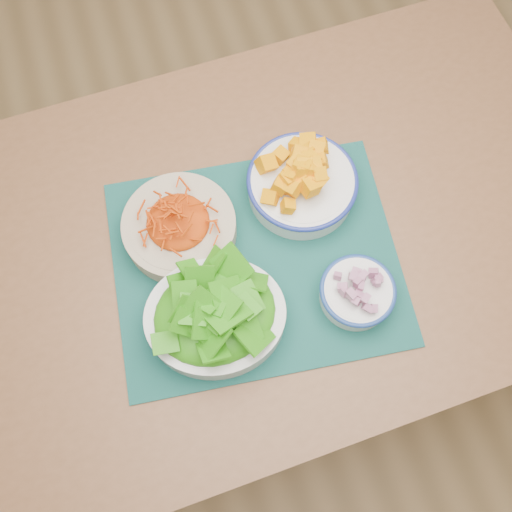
{
  "coord_description": "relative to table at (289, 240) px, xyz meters",
  "views": [
    {
      "loc": [
        -0.16,
        -0.27,
        1.78
      ],
      "look_at": [
        -0.04,
        0.09,
        0.78
      ],
      "focal_mm": 40.0,
      "sensor_mm": 36.0,
      "label": 1
    }
  ],
  "objects": [
    {
      "name": "lettuce_bowl",
      "position": [
        -0.2,
        -0.15,
        0.15
      ],
      "size": [
        0.28,
        0.25,
        0.11
      ],
      "rotation": [
        0.0,
        0.0,
        -0.17
      ],
      "color": "silver",
      "rests_on": "placemat"
    },
    {
      "name": "squash_bowl",
      "position": [
        0.04,
        0.06,
        0.14
      ],
      "size": [
        0.27,
        0.27,
        0.11
      ],
      "rotation": [
        0.0,
        0.0,
        0.39
      ],
      "color": "silver",
      "rests_on": "placemat"
    },
    {
      "name": "table",
      "position": [
        0.0,
        0.0,
        0.0
      ],
      "size": [
        1.3,
        0.88,
        0.75
      ],
      "rotation": [
        0.0,
        0.0,
        0.02
      ],
      "color": "brown",
      "rests_on": "ground"
    },
    {
      "name": "ground",
      "position": [
        -0.05,
        -0.15,
        -0.66
      ],
      "size": [
        4.0,
        4.0,
        0.0
      ],
      "primitive_type": "plane",
      "color": "#A5814F",
      "rests_on": "ground"
    },
    {
      "name": "placemat",
      "position": [
        -0.09,
        -0.06,
        0.09
      ],
      "size": [
        0.59,
        0.5,
        0.0
      ],
      "primitive_type": "cube",
      "rotation": [
        0.0,
        0.0,
        -0.12
      ],
      "color": "#0B332F",
      "rests_on": "table"
    },
    {
      "name": "carrot_bowl",
      "position": [
        -0.21,
        0.04,
        0.13
      ],
      "size": [
        0.27,
        0.27,
        0.08
      ],
      "rotation": [
        0.0,
        0.0,
        0.32
      ],
      "color": "#BDAB8D",
      "rests_on": "placemat"
    },
    {
      "name": "onion_bowl",
      "position": [
        0.06,
        -0.18,
        0.13
      ],
      "size": [
        0.17,
        0.17,
        0.07
      ],
      "rotation": [
        0.0,
        0.0,
        0.36
      ],
      "color": "white",
      "rests_on": "placemat"
    }
  ]
}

